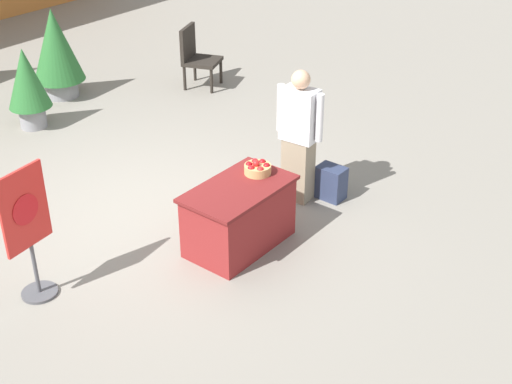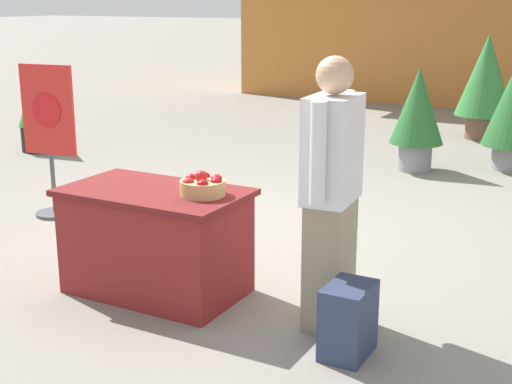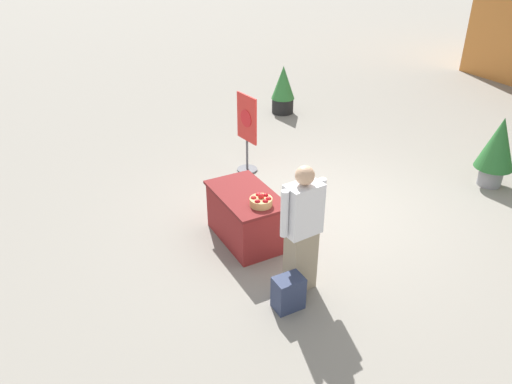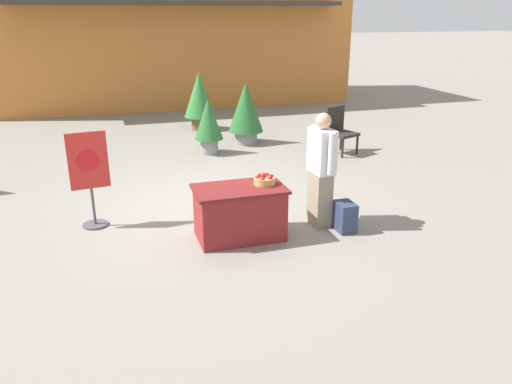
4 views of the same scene
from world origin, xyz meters
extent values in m
plane|color=gray|center=(0.00, 0.00, 0.00)|extent=(120.00, 120.00, 0.00)
cube|color=maroon|center=(0.18, -1.34, 0.34)|extent=(1.16, 0.68, 0.69)
cube|color=maroon|center=(0.18, -1.34, 0.71)|extent=(1.23, 0.72, 0.04)
cylinder|color=tan|center=(0.54, -1.31, 0.78)|extent=(0.30, 0.30, 0.10)
sphere|color=#A30F14|center=(0.64, -1.30, 0.82)|extent=(0.08, 0.08, 0.08)
sphere|color=red|center=(0.60, -1.23, 0.82)|extent=(0.08, 0.08, 0.08)
sphere|color=#A30F14|center=(0.50, -1.22, 0.82)|extent=(0.08, 0.08, 0.08)
sphere|color=red|center=(0.45, -1.29, 0.82)|extent=(0.08, 0.08, 0.08)
sphere|color=red|center=(0.49, -1.39, 0.82)|extent=(0.08, 0.08, 0.08)
sphere|color=#A30F14|center=(0.60, -1.39, 0.82)|extent=(0.08, 0.08, 0.08)
sphere|color=red|center=(0.53, -1.30, 0.85)|extent=(0.08, 0.08, 0.08)
cube|color=gray|center=(1.41, -1.24, 0.40)|extent=(0.27, 0.36, 0.80)
cube|color=silver|center=(1.41, -1.24, 1.11)|extent=(0.29, 0.44, 0.63)
sphere|color=tan|center=(1.41, -1.24, 1.54)|extent=(0.22, 0.22, 0.22)
cylinder|color=silver|center=(1.43, -1.50, 1.13)|extent=(0.09, 0.09, 0.58)
cylinder|color=silver|center=(1.39, -0.98, 1.13)|extent=(0.09, 0.09, 0.58)
cube|color=#2D3856|center=(1.66, -1.56, 0.21)|extent=(0.24, 0.34, 0.42)
cylinder|color=#4C4C51|center=(-1.73, -0.33, 0.01)|extent=(0.36, 0.36, 0.03)
cylinder|color=#4C4C51|center=(-1.73, -0.33, 0.31)|extent=(0.04, 0.04, 0.55)
cube|color=red|center=(-1.73, -0.33, 0.99)|extent=(0.54, 0.10, 0.81)
cylinder|color=red|center=(-1.73, -0.35, 0.99)|extent=(0.30, 0.04, 0.31)
cylinder|color=gray|center=(0.69, 3.03, 0.16)|extent=(0.38, 0.38, 0.33)
cone|color=#28662D|center=(0.69, 3.03, 0.76)|extent=(0.62, 0.62, 0.88)
cylinder|color=black|center=(-4.00, 1.76, 0.17)|extent=(0.49, 0.49, 0.34)
cone|color=#337A38|center=(-4.00, 1.76, 0.71)|extent=(0.53, 0.53, 0.75)
camera|label=1|loc=(-4.83, -5.53, 4.42)|focal=50.00mm
camera|label=2|loc=(2.96, -5.03, 1.96)|focal=50.00mm
camera|label=3|loc=(5.39, -3.99, 4.01)|focal=35.00mm
camera|label=4|loc=(-1.47, -7.41, 2.95)|focal=35.00mm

